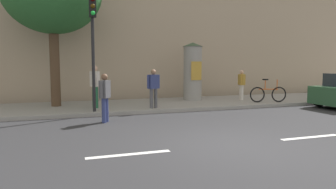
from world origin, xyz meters
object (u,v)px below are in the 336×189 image
poster_column (193,71)px  pedestrian_in_light_jacket (105,94)px  pedestrian_with_backpack (95,83)px  pedestrian_with_bag (153,86)px  traffic_light (93,35)px  bicycle_leaning (268,94)px  pedestrian_near_pole (242,83)px

poster_column → pedestrian_in_light_jacket: (-4.79, -3.91, -0.66)m
pedestrian_with_backpack → pedestrian_with_bag: pedestrian_with_backpack is taller
poster_column → pedestrian_with_bag: bearing=-140.1°
traffic_light → bicycle_leaning: 8.31m
traffic_light → pedestrian_with_bag: 3.04m
traffic_light → poster_column: (5.00, 2.50, -1.38)m
pedestrian_with_bag → pedestrian_in_light_jacket: bearing=-141.6°
pedestrian_in_light_jacket → pedestrian_near_pole: pedestrian_near_pole is taller
pedestrian_in_light_jacket → pedestrian_near_pole: (7.08, 3.08, 0.08)m
poster_column → pedestrian_with_backpack: bearing=-164.0°
pedestrian_with_backpack → bicycle_leaning: 7.87m
pedestrian_with_bag → bicycle_leaning: (5.59, 0.13, -0.52)m
pedestrian_in_light_jacket → bicycle_leaning: (7.72, 1.83, -0.39)m
poster_column → pedestrian_with_backpack: size_ratio=1.65×
traffic_light → pedestrian_near_pole: 7.73m
pedestrian_with_bag → bicycle_leaning: bearing=1.4°
traffic_light → bicycle_leaning: size_ratio=2.40×
poster_column → bicycle_leaning: 3.75m
traffic_light → poster_column: traffic_light is taller
traffic_light → pedestrian_with_bag: bearing=6.8°
pedestrian_in_light_jacket → pedestrian_with_bag: bearing=38.4°
pedestrian_in_light_jacket → poster_column: bearing=39.2°
pedestrian_with_backpack → bicycle_leaning: pedestrian_with_backpack is taller
pedestrian_near_pole → bicycle_leaning: (0.65, -1.26, -0.47)m
traffic_light → pedestrian_with_backpack: (0.13, 1.10, -1.80)m
pedestrian_in_light_jacket → pedestrian_with_bag: 2.73m
traffic_light → bicycle_leaning: (7.94, 0.41, -2.43)m
pedestrian_in_light_jacket → bicycle_leaning: bearing=13.3°
pedestrian_with_backpack → pedestrian_with_bag: 2.37m
pedestrian_with_backpack → bicycle_leaning: bearing=-5.0°
bicycle_leaning → pedestrian_with_bag: bearing=-178.6°
traffic_light → pedestrian_in_light_jacket: traffic_light is taller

